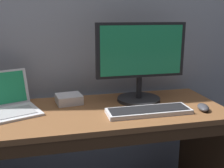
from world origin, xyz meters
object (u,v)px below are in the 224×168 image
at_px(laptop_silver, 3,106).
at_px(external_drive_box, 69,99).
at_px(external_monitor, 140,60).
at_px(wired_keyboard, 149,111).
at_px(computer_mouse, 203,107).

height_order(laptop_silver, external_drive_box, laptop_silver).
relative_size(external_monitor, external_drive_box, 3.64).
xyz_separation_m(wired_keyboard, computer_mouse, (0.30, -0.02, 0.00)).
height_order(laptop_silver, external_monitor, external_monitor).
bearing_deg(external_monitor, computer_mouse, -38.17).
relative_size(laptop_silver, computer_mouse, 3.95).
height_order(laptop_silver, computer_mouse, laptop_silver).
distance_m(external_monitor, computer_mouse, 0.43).
xyz_separation_m(computer_mouse, external_drive_box, (-0.70, 0.29, 0.01)).
bearing_deg(external_drive_box, laptop_silver, -165.93).
distance_m(laptop_silver, computer_mouse, 1.07).
height_order(laptop_silver, wired_keyboard, laptop_silver).
distance_m(computer_mouse, external_drive_box, 0.76).
distance_m(laptop_silver, wired_keyboard, 0.77).
xyz_separation_m(wired_keyboard, external_drive_box, (-0.40, 0.26, 0.01)).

